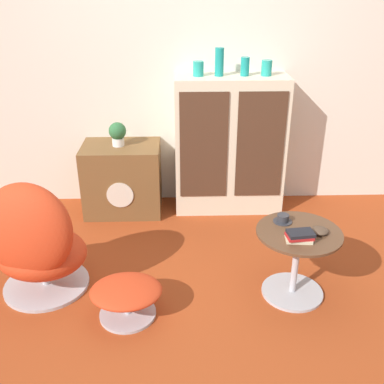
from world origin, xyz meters
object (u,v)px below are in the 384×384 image
(vase_leftmost, at_px, (198,69))
(book_stack, at_px, (300,236))
(egg_chair, at_px, (35,244))
(teacup, at_px, (283,219))
(sideboard, at_px, (229,145))
(vase_inner_right, at_px, (245,66))
(tv_console, at_px, (123,179))
(bowl, at_px, (320,231))
(potted_plant, at_px, (118,133))
(vase_inner_left, at_px, (219,62))
(coffee_table, at_px, (296,257))
(ottoman, at_px, (126,294))
(vase_rightmost, at_px, (267,68))

(vase_leftmost, xyz_separation_m, book_stack, (0.57, -1.41, -0.75))
(egg_chair, bearing_deg, teacup, 1.80)
(sideboard, xyz_separation_m, vase_inner_right, (0.10, 0.00, 0.68))
(tv_console, bearing_deg, bowl, -42.52)
(tv_console, distance_m, vase_inner_right, 1.45)
(teacup, bearing_deg, vase_leftmost, 113.71)
(sideboard, relative_size, potted_plant, 5.85)
(tv_console, distance_m, vase_inner_left, 1.33)
(sideboard, distance_m, vase_leftmost, 0.72)
(egg_chair, height_order, vase_inner_right, vase_inner_right)
(sideboard, relative_size, coffee_table, 2.21)
(egg_chair, distance_m, teacup, 1.64)
(coffee_table, relative_size, book_stack, 3.11)
(coffee_table, height_order, vase_inner_right, vase_inner_right)
(tv_console, relative_size, bowl, 6.11)
(ottoman, bearing_deg, tv_console, 96.69)
(ottoman, distance_m, teacup, 1.13)
(vase_leftmost, height_order, teacup, vase_leftmost)
(vase_inner_left, distance_m, potted_plant, 1.05)
(sideboard, height_order, vase_inner_right, vase_inner_right)
(vase_leftmost, distance_m, potted_plant, 0.88)
(vase_leftmost, relative_size, vase_inner_left, 0.53)
(egg_chair, distance_m, potted_plant, 1.31)
(ottoman, xyz_separation_m, coffee_table, (1.11, 0.19, 0.13))
(coffee_table, distance_m, vase_inner_right, 1.66)
(vase_inner_left, xyz_separation_m, potted_plant, (-0.87, -0.04, -0.58))
(tv_console, height_order, teacup, tv_console)
(vase_rightmost, distance_m, bowl, 1.54)
(sideboard, distance_m, coffee_table, 1.38)
(egg_chair, xyz_separation_m, vase_inner_left, (1.29, 1.23, 0.94))
(vase_inner_left, bearing_deg, vase_rightmost, 0.00)
(ottoman, height_order, vase_rightmost, vase_rightmost)
(tv_console, distance_m, potted_plant, 0.43)
(tv_console, xyz_separation_m, vase_inner_left, (0.85, 0.04, 1.01))
(bowl, bearing_deg, vase_leftmost, 118.45)
(coffee_table, relative_size, bowl, 4.96)
(bowl, bearing_deg, teacup, 143.26)
(potted_plant, xyz_separation_m, bowl, (1.41, -1.28, -0.24))
(egg_chair, height_order, ottoman, egg_chair)
(vase_leftmost, bearing_deg, coffee_table, -65.41)
(tv_console, xyz_separation_m, vase_inner_right, (1.06, 0.04, 0.98))
(tv_console, relative_size, teacup, 5.40)
(teacup, bearing_deg, tv_console, 136.60)
(coffee_table, xyz_separation_m, teacup, (-0.08, 0.13, 0.22))
(vase_leftmost, distance_m, vase_rightmost, 0.56)
(egg_chair, xyz_separation_m, vase_rightmost, (1.69, 1.23, 0.89))
(ottoman, relative_size, teacup, 3.61)
(vase_leftmost, relative_size, vase_inner_right, 0.80)
(vase_inner_left, bearing_deg, egg_chair, -136.50)
(egg_chair, bearing_deg, tv_console, 69.54)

